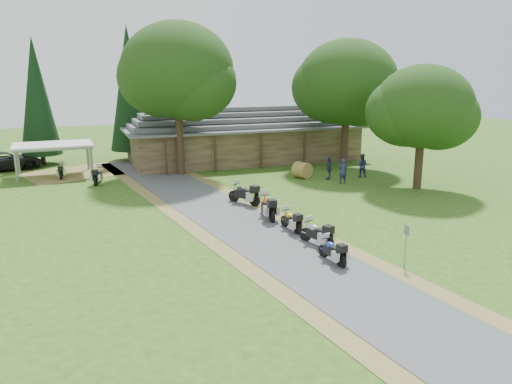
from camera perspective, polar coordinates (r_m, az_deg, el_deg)
name	(u,v)px	position (r m, az deg, el deg)	size (l,w,h in m)	color
ground	(294,255)	(22.39, 4.34, -7.24)	(120.00, 120.00, 0.00)	#294B15
driveway	(252,230)	(25.69, -0.43, -4.42)	(46.00, 46.00, 0.00)	#424244
lodge	(244,133)	(45.77, -1.43, 6.74)	(21.40, 9.40, 4.90)	#4F3E28
carport	(54,160)	(41.77, -22.07, 3.42)	(5.81, 3.87, 2.52)	silver
car_dark_suv	(5,156)	(45.90, -26.75, 3.66)	(5.98, 2.54, 2.29)	black
motorcycle_row_a	(332,250)	(21.59, 8.72, -6.53)	(1.69, 0.55, 1.16)	#1D309C
motorcycle_row_b	(316,232)	(23.53, 6.93, -4.58)	(1.90, 0.62, 1.30)	#9B9DA1
motorcycle_row_c	(291,219)	(25.53, 4.02, -3.15)	(1.76, 0.57, 1.20)	gold
motorcycle_row_d	(268,206)	(27.57, 1.36, -1.57)	(2.12, 0.69, 1.45)	#C64515
motorcycle_row_e	(244,193)	(30.50, -1.38, -0.08)	(2.11, 0.69, 1.45)	black
motorcycle_carport_a	(62,170)	(40.89, -21.32, 2.32)	(1.71, 0.56, 1.17)	#EABC01
motorcycle_carport_b	(98,175)	(37.93, -17.62, 1.92)	(1.94, 0.63, 1.33)	slate
person_a	(343,169)	(36.64, 9.89, 2.61)	(0.61, 0.44, 2.14)	navy
person_b	(362,163)	(39.14, 11.98, 3.21)	(0.60, 0.43, 2.12)	navy
person_c	(329,166)	(37.88, 8.37, 2.92)	(0.57, 0.41, 1.99)	navy
hay_bale	(302,170)	(38.24, 5.30, 2.51)	(1.21, 1.21, 1.11)	olive
sign_post	(406,246)	(21.73, 16.73, -5.91)	(0.33, 0.05, 1.82)	gray
oak_lodge_left	(178,91)	(39.28, -8.90, 11.34)	(8.56, 8.56, 12.96)	black
oak_lodge_right	(347,99)	(42.42, 10.31, 10.41)	(8.23, 8.23, 11.43)	black
oak_driveway	(422,123)	(35.84, 18.42, 7.51)	(6.63, 6.63, 9.11)	black
cedar_near	(130,94)	(46.50, -14.22, 10.79)	(3.87, 3.87, 11.92)	black
cedar_far	(37,102)	(47.02, -23.71, 9.45)	(3.40, 3.40, 10.86)	black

